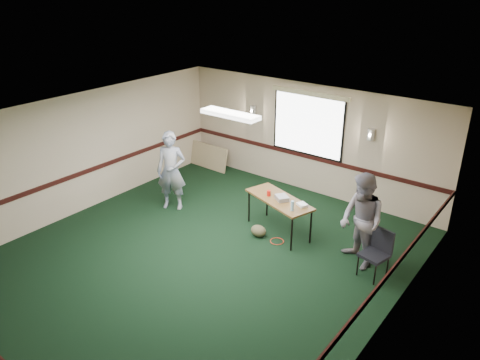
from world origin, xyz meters
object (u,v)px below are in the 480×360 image
Objects in this scene: person_right at (362,221)px; conference_chair at (378,249)px; person_left at (171,171)px; folding_table at (279,201)px; projector at (282,198)px.

conference_chair is at bearing 16.26° from person_right.
person_left reaches higher than person_right.
folding_table is at bearing -172.14° from conference_chair.
person_left is (-2.58, -0.54, 0.20)m from folding_table.
projector is 1.76m from person_right.
folding_table is 2.26m from conference_chair.
conference_chair is (2.24, -0.21, -0.20)m from folding_table.
projector is 2.19m from conference_chair.
conference_chair is at bearing 12.71° from folding_table.
folding_table is 1.86× the size of conference_chair.
conference_chair is at bearing 30.31° from projector.
folding_table is 6.20× the size of projector.
conference_chair is 0.49× the size of person_right.
projector is at bearing -149.78° from person_right.
conference_chair is 0.49× the size of person_left.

